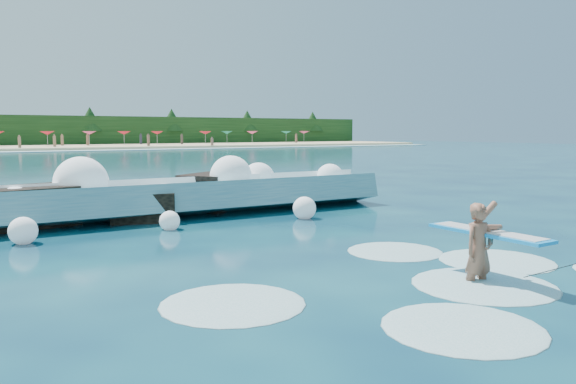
% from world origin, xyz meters
% --- Properties ---
extents(ground, '(200.00, 200.00, 0.00)m').
position_xyz_m(ground, '(0.00, 0.00, 0.00)').
color(ground, '#07233E').
rests_on(ground, ground).
extents(breaking_wave, '(16.54, 2.64, 1.43)m').
position_xyz_m(breaking_wave, '(-0.42, 7.62, 0.50)').
color(breaking_wave, teal).
rests_on(breaking_wave, ground).
extents(rock_cluster, '(8.27, 3.35, 1.37)m').
position_xyz_m(rock_cluster, '(-0.63, 7.85, 0.43)').
color(rock_cluster, black).
rests_on(rock_cluster, ground).
extents(surfer_with_board, '(0.86, 2.84, 1.65)m').
position_xyz_m(surfer_with_board, '(2.57, -2.51, 0.61)').
color(surfer_with_board, brown).
rests_on(surfer_with_board, ground).
extents(wave_spray, '(14.95, 4.31, 1.95)m').
position_xyz_m(wave_spray, '(-0.85, 7.68, 0.97)').
color(wave_spray, white).
rests_on(wave_spray, ground).
extents(surf_foam, '(8.95, 6.10, 0.12)m').
position_xyz_m(surf_foam, '(2.06, -2.12, 0.00)').
color(surf_foam, silver).
rests_on(surf_foam, ground).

